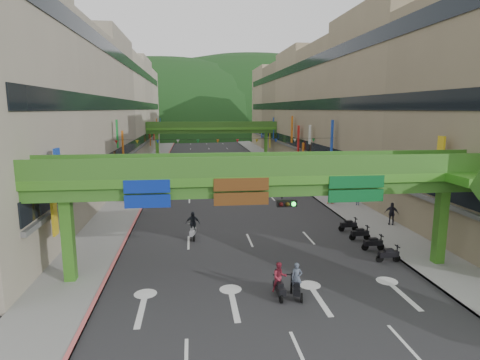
{
  "coord_description": "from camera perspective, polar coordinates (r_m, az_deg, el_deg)",
  "views": [
    {
      "loc": [
        -4.1,
        -16.17,
        9.61
      ],
      "look_at": [
        0.0,
        18.0,
        3.5
      ],
      "focal_mm": 30.0,
      "sensor_mm": 36.0,
      "label": 1
    }
  ],
  "objects": [
    {
      "name": "curb_left",
      "position": [
        67.04,
        -11.06,
        1.72
      ],
      "size": [
        0.2,
        140.0,
        0.18
      ],
      "primitive_type": "cube",
      "color": "#CC5959",
      "rests_on": "ground"
    },
    {
      "name": "building_row_right",
      "position": [
        70.06,
        12.53,
        9.71
      ],
      "size": [
        12.8,
        95.0,
        19.0
      ],
      "color": "gray",
      "rests_on": "ground"
    },
    {
      "name": "pedestrian_dark",
      "position": [
        35.61,
        20.72,
        -4.7
      ],
      "size": [
        1.16,
        0.98,
        1.86
      ],
      "primitive_type": "imported",
      "rotation": [
        0.0,
        0.0,
        -0.59
      ],
      "color": "black",
      "rests_on": "ground"
    },
    {
      "name": "scooter_rider_left",
      "position": [
        30.2,
        -6.75,
        -6.43
      ],
      "size": [
        1.09,
        1.6,
        2.12
      ],
      "color": "#A2A1A9",
      "rests_on": "ground"
    },
    {
      "name": "hill_left",
      "position": [
        176.77,
        -10.45,
        6.79
      ],
      "size": [
        168.0,
        140.0,
        112.0
      ],
      "primitive_type": "ellipsoid",
      "color": "#1C4419",
      "rests_on": "ground"
    },
    {
      "name": "scooter_rider_mid",
      "position": [
        21.23,
        5.64,
        -13.97
      ],
      "size": [
        0.8,
        1.6,
        1.92
      ],
      "color": "black",
      "rests_on": "ground"
    },
    {
      "name": "building_row_left",
      "position": [
        67.81,
        -19.75,
        9.36
      ],
      "size": [
        12.8,
        95.0,
        19.0
      ],
      "color": "#9E937F",
      "rests_on": "ground"
    },
    {
      "name": "ground",
      "position": [
        19.25,
        6.81,
        -19.96
      ],
      "size": [
        320.0,
        320.0,
        0.0
      ],
      "primitive_type": "plane",
      "color": "black",
      "rests_on": "ground"
    },
    {
      "name": "overpass_near",
      "position": [
        22.56,
        6.19,
        -1.25
      ],
      "size": [
        28.0,
        12.27,
        7.1
      ],
      "color": "#4C9E2D",
      "rests_on": "ground"
    },
    {
      "name": "road_slab",
      "position": [
        66.99,
        -3.27,
        1.81
      ],
      "size": [
        18.0,
        140.0,
        0.02
      ],
      "primitive_type": "cube",
      "color": "#28282B",
      "rests_on": "ground"
    },
    {
      "name": "overpass_far",
      "position": [
        81.38,
        -3.98,
        7.08
      ],
      "size": [
        28.0,
        2.2,
        7.1
      ],
      "color": "#4C9E2D",
      "rests_on": "ground"
    },
    {
      "name": "scooter_rider_far",
      "position": [
        58.75,
        -7.53,
        1.56
      ],
      "size": [
        0.87,
        1.6,
        2.0
      ],
      "color": "maroon",
      "rests_on": "ground"
    },
    {
      "name": "car_yellow",
      "position": [
        59.56,
        1.88,
        1.45
      ],
      "size": [
        2.06,
        4.21,
        1.38
      ],
      "primitive_type": "imported",
      "rotation": [
        0.0,
        0.0,
        -0.11
      ],
      "color": "yellow",
      "rests_on": "ground"
    },
    {
      "name": "parked_scooter_row",
      "position": [
        30.28,
        17.52,
        -7.88
      ],
      "size": [
        1.6,
        7.15,
        1.08
      ],
      "color": "black",
      "rests_on": "ground"
    },
    {
      "name": "bunting_string",
      "position": [
        46.49,
        -1.77,
        5.56
      ],
      "size": [
        26.0,
        0.36,
        0.47
      ],
      "color": "black",
      "rests_on": "ground"
    },
    {
      "name": "sidewalk_right",
      "position": [
        68.54,
        5.95,
        2.02
      ],
      "size": [
        4.0,
        140.0,
        0.15
      ],
      "primitive_type": "cube",
      "color": "gray",
      "rests_on": "ground"
    },
    {
      "name": "hill_right",
      "position": [
        198.55,
        1.6,
        7.29
      ],
      "size": [
        208.0,
        176.0,
        128.0
      ],
      "primitive_type": "ellipsoid",
      "color": "#1C4419",
      "rests_on": "ground"
    },
    {
      "name": "sidewalk_left",
      "position": [
        67.21,
        -12.67,
        1.66
      ],
      "size": [
        4.0,
        140.0,
        0.15
      ],
      "primitive_type": "cube",
      "color": "gray",
      "rests_on": "ground"
    },
    {
      "name": "scooter_rider_near",
      "position": [
        21.39,
        8.05,
        -14.19
      ],
      "size": [
        0.73,
        1.58,
        1.88
      ],
      "color": "black",
      "rests_on": "ground"
    },
    {
      "name": "pedestrian_red",
      "position": [
        41.47,
        12.91,
        -2.26
      ],
      "size": [
        1.02,
        0.85,
        1.88
      ],
      "primitive_type": "imported",
      "rotation": [
        0.0,
        0.0,
        0.17
      ],
      "color": "red",
      "rests_on": "ground"
    },
    {
      "name": "curb_right",
      "position": [
        68.14,
        4.4,
        2.01
      ],
      "size": [
        0.2,
        140.0,
        0.18
      ],
      "primitive_type": "cube",
      "color": "gray",
      "rests_on": "ground"
    },
    {
      "name": "car_silver",
      "position": [
        57.6,
        -8.8,
        1.01
      ],
      "size": [
        1.9,
        4.17,
        1.33
      ],
      "primitive_type": "imported",
      "rotation": [
        0.0,
        0.0,
        0.13
      ],
      "color": "#B6B3BD",
      "rests_on": "ground"
    },
    {
      "name": "pedestrian_blue",
      "position": [
        41.62,
        16.41,
        -2.61
      ],
      "size": [
        0.84,
        0.7,
        1.54
      ],
      "primitive_type": "imported",
      "rotation": [
        0.0,
        0.0,
        2.75
      ],
      "color": "#353857",
      "rests_on": "ground"
    }
  ]
}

